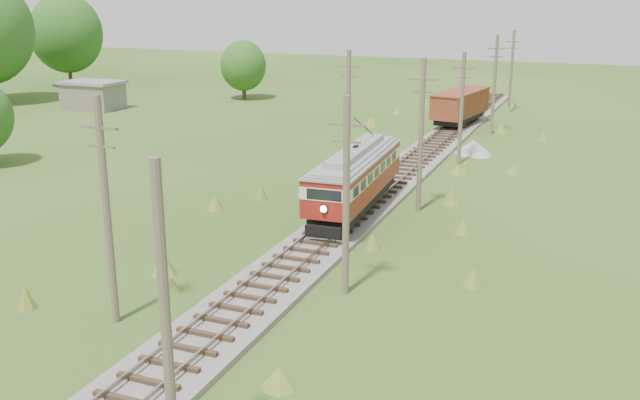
% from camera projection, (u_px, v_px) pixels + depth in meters
% --- Properties ---
extents(railbed_main, '(3.60, 96.00, 0.57)m').
position_uv_depth(railbed_main, '(382.00, 190.00, 46.33)').
color(railbed_main, '#605B54').
rests_on(railbed_main, ground).
extents(streetcar, '(3.34, 11.73, 5.32)m').
position_uv_depth(streetcar, '(355.00, 174.00, 40.96)').
color(streetcar, black).
rests_on(streetcar, ground).
extents(gondola, '(4.20, 9.15, 2.93)m').
position_uv_depth(gondola, '(460.00, 105.00, 68.26)').
color(gondola, black).
rests_on(gondola, ground).
extents(gravel_pile, '(3.04, 3.23, 1.11)m').
position_uv_depth(gravel_pile, '(474.00, 148.00, 57.33)').
color(gravel_pile, gray).
rests_on(gravel_pile, ground).
extents(utility_pole_r_1, '(0.30, 0.30, 8.80)m').
position_uv_depth(utility_pole_r_1, '(166.00, 325.00, 18.23)').
color(utility_pole_r_1, brown).
rests_on(utility_pole_r_1, ground).
extents(utility_pole_r_2, '(1.60, 0.30, 8.60)m').
position_uv_depth(utility_pole_r_2, '(346.00, 195.00, 29.72)').
color(utility_pole_r_2, brown).
rests_on(utility_pole_r_2, ground).
extents(utility_pole_r_3, '(1.60, 0.30, 9.00)m').
position_uv_depth(utility_pole_r_3, '(421.00, 135.00, 41.27)').
color(utility_pole_r_3, brown).
rests_on(utility_pole_r_3, ground).
extents(utility_pole_r_4, '(1.60, 0.30, 8.40)m').
position_uv_depth(utility_pole_r_4, '(461.00, 107.00, 52.99)').
color(utility_pole_r_4, brown).
rests_on(utility_pole_r_4, ground).
extents(utility_pole_r_5, '(1.60, 0.30, 8.90)m').
position_uv_depth(utility_pole_r_5, '(494.00, 84.00, 64.35)').
color(utility_pole_r_5, brown).
rests_on(utility_pole_r_5, ground).
extents(utility_pole_r_6, '(1.60, 0.30, 8.70)m').
position_uv_depth(utility_pole_r_6, '(511.00, 71.00, 76.02)').
color(utility_pole_r_6, brown).
rests_on(utility_pole_r_6, ground).
extents(utility_pole_l_a, '(1.60, 0.30, 9.00)m').
position_uv_depth(utility_pole_l_a, '(107.00, 210.00, 27.02)').
color(utility_pole_l_a, brown).
rests_on(utility_pole_l_a, ground).
extents(utility_pole_l_b, '(1.60, 0.30, 8.60)m').
position_uv_depth(utility_pole_l_b, '(349.00, 108.00, 52.10)').
color(utility_pole_l_b, brown).
rests_on(utility_pole_l_b, ground).
extents(tree_left_5, '(9.66, 9.66, 12.44)m').
position_uv_depth(tree_left_5, '(66.00, 33.00, 96.52)').
color(tree_left_5, '#38281C').
rests_on(tree_left_5, ground).
extents(tree_mid_a, '(5.46, 5.46, 7.03)m').
position_uv_depth(tree_mid_a, '(243.00, 66.00, 85.56)').
color(tree_mid_a, '#38281C').
rests_on(tree_mid_a, ground).
extents(shed, '(6.40, 4.40, 3.10)m').
position_uv_depth(shed, '(93.00, 95.00, 78.99)').
color(shed, slate).
rests_on(shed, ground).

